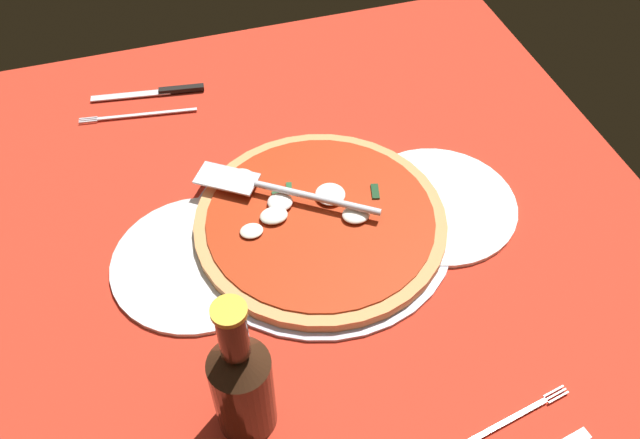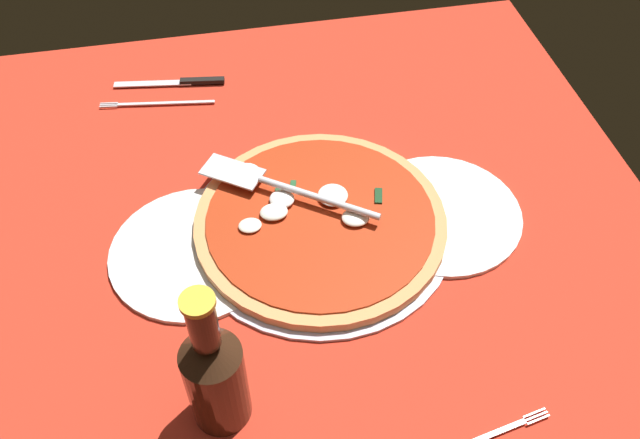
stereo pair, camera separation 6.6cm
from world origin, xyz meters
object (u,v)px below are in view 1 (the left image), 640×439
pizza (319,219)px  beer_bottle (242,383)px  pizza_server (280,190)px  place_setting_far (149,105)px  dinner_plate_right (437,205)px  dinner_plate_left (198,262)px

pizza → beer_bottle: beer_bottle is taller
pizza_server → beer_bottle: size_ratio=1.07×
pizza_server → place_setting_far: 33.92cm
pizza_server → dinner_plate_right: bearing=-161.0°
pizza → beer_bottle: size_ratio=1.58×
dinner_plate_right → place_setting_far: 52.27cm
dinner_plate_right → place_setting_far: bearing=136.1°
dinner_plate_right → pizza: bearing=175.7°
dinner_plate_left → beer_bottle: size_ratio=1.04×
dinner_plate_right → pizza: 18.00cm
pizza → dinner_plate_right: bearing=-4.3°
pizza → beer_bottle: (-16.49, -25.59, 6.96)cm
beer_bottle → place_setting_far: bearing=93.1°
dinner_plate_right → pizza_server: 23.37cm
dinner_plate_left → dinner_plate_right: (35.90, 0.17, 0.00)cm
dinner_plate_right → beer_bottle: beer_bottle is taller
pizza_server → beer_bottle: 33.19cm
beer_bottle → pizza: bearing=57.2°
dinner_plate_left → pizza: 18.10cm
dinner_plate_left → pizza: bearing=4.8°
dinner_plate_right → beer_bottle: (-34.39, -24.24, 8.25)cm
pizza → pizza_server: pizza_server is taller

